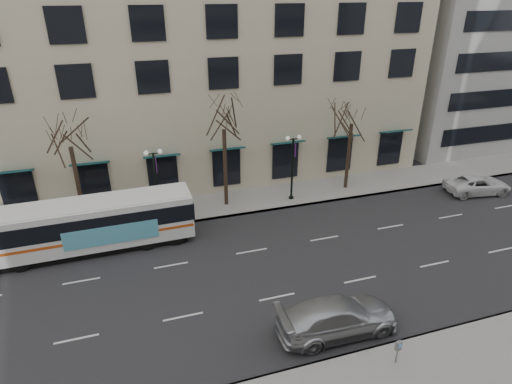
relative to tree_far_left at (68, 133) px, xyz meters
name	(u,v)px	position (x,y,z in m)	size (l,w,h in m)	color
ground	(263,272)	(10.00, -8.80, -6.70)	(160.00, 160.00, 0.00)	black
sidewalk_far	(287,195)	(15.00, 0.20, -6.62)	(80.00, 4.00, 0.15)	gray
building_hotel	(166,24)	(8.00, 12.20, 5.30)	(40.00, 20.00, 24.00)	#C1B694
tree_far_left	(68,133)	(0.00, 0.00, 0.00)	(3.60, 3.60, 8.34)	black
tree_far_mid	(224,116)	(10.00, 0.00, 0.21)	(3.60, 3.60, 8.55)	black
tree_far_right	(353,112)	(20.00, 0.00, -0.28)	(3.60, 3.60, 8.06)	black
lamp_post_left	(156,181)	(5.01, -0.60, -3.75)	(1.22, 0.45, 5.21)	black
lamp_post_right	(293,165)	(15.01, -0.60, -3.75)	(1.22, 0.45, 5.21)	black
city_bus	(95,223)	(0.93, -3.24, -4.91)	(12.09, 2.84, 3.27)	white
silver_car	(338,317)	(11.87, -14.28, -5.84)	(2.39, 5.89, 1.71)	#B4B6BC
white_pickup	(478,184)	(29.67, -3.82, -5.98)	(2.37, 5.14, 1.43)	white
pay_station	(398,348)	(13.37, -16.91, -5.69)	(0.28, 0.22, 1.18)	slate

